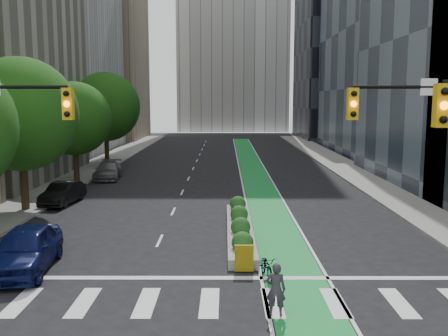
{
  "coord_description": "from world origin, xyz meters",
  "views": [
    {
      "loc": [
        0.5,
        -16.08,
        6.39
      ],
      "look_at": [
        0.44,
        8.58,
        3.0
      ],
      "focal_mm": 40.0,
      "sensor_mm": 36.0,
      "label": 1
    }
  ],
  "objects_px": {
    "median_planter": "(240,227)",
    "cyclist": "(276,289)",
    "parked_car_left_near": "(25,249)",
    "parked_car_left_far": "(108,170)",
    "parked_car_left_mid": "(63,193)",
    "bicycle": "(267,266)"
  },
  "relations": [
    {
      "from": "bicycle",
      "to": "cyclist",
      "type": "bearing_deg",
      "value": -97.89
    },
    {
      "from": "bicycle",
      "to": "cyclist",
      "type": "distance_m",
      "value": 3.15
    },
    {
      "from": "parked_car_left_near",
      "to": "parked_car_left_far",
      "type": "xyz_separation_m",
      "value": [
        -2.01,
        21.86,
        -0.15
      ]
    },
    {
      "from": "median_planter",
      "to": "bicycle",
      "type": "xyz_separation_m",
      "value": [
        0.8,
        -5.85,
        0.07
      ]
    },
    {
      "from": "median_planter",
      "to": "parked_car_left_near",
      "type": "height_order",
      "value": "parked_car_left_near"
    },
    {
      "from": "bicycle",
      "to": "parked_car_left_far",
      "type": "distance_m",
      "value": 25.21
    },
    {
      "from": "cyclist",
      "to": "parked_car_left_far",
      "type": "xyz_separation_m",
      "value": [
        -11.01,
        25.8,
        -0.13
      ]
    },
    {
      "from": "median_planter",
      "to": "parked_car_left_near",
      "type": "relative_size",
      "value": 2.09
    },
    {
      "from": "parked_car_left_far",
      "to": "bicycle",
      "type": "bearing_deg",
      "value": -69.2
    },
    {
      "from": "parked_car_left_mid",
      "to": "parked_car_left_far",
      "type": "distance_m",
      "value": 9.84
    },
    {
      "from": "bicycle",
      "to": "parked_car_left_mid",
      "type": "xyz_separation_m",
      "value": [
        -11.5,
        12.85,
        0.24
      ]
    },
    {
      "from": "cyclist",
      "to": "parked_car_left_mid",
      "type": "distance_m",
      "value": 19.69
    },
    {
      "from": "cyclist",
      "to": "parked_car_left_far",
      "type": "distance_m",
      "value": 28.05
    },
    {
      "from": "parked_car_left_mid",
      "to": "cyclist",
      "type": "bearing_deg",
      "value": -48.27
    },
    {
      "from": "median_planter",
      "to": "cyclist",
      "type": "distance_m",
      "value": 9.02
    },
    {
      "from": "parked_car_left_far",
      "to": "parked_car_left_near",
      "type": "bearing_deg",
      "value": -89.85
    },
    {
      "from": "median_planter",
      "to": "cyclist",
      "type": "xyz_separation_m",
      "value": [
        0.8,
        -8.98,
        0.44
      ]
    },
    {
      "from": "median_planter",
      "to": "bicycle",
      "type": "relative_size",
      "value": 6.11
    },
    {
      "from": "bicycle",
      "to": "parked_car_left_near",
      "type": "relative_size",
      "value": 0.34
    },
    {
      "from": "cyclist",
      "to": "parked_car_left_near",
      "type": "xyz_separation_m",
      "value": [
        -9.0,
        3.94,
        0.02
      ]
    },
    {
      "from": "parked_car_left_mid",
      "to": "median_planter",
      "type": "bearing_deg",
      "value": -27.22
    },
    {
      "from": "bicycle",
      "to": "cyclist",
      "type": "height_order",
      "value": "cyclist"
    }
  ]
}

